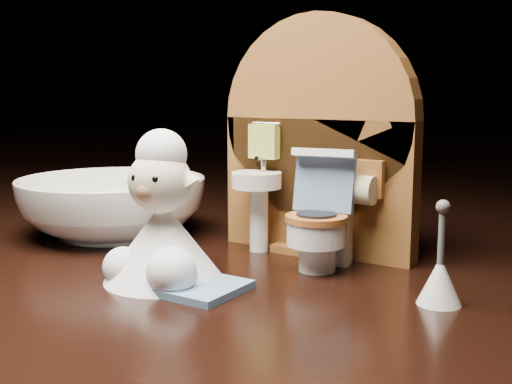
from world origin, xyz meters
The scene contains 6 objects.
backdrop_panel centered at (0.00, 0.06, 0.07)m, with size 0.13×0.05×0.15m.
toy_toilet centered at (0.02, 0.03, 0.03)m, with size 0.04×0.05×0.07m.
bath_mat centered at (-0.02, -0.04, 0.00)m, with size 0.05×0.04×0.00m, color #6182AA.
toilet_brush centered at (0.10, 0.01, 0.01)m, with size 0.02×0.02×0.05m.
plush_lamb centered at (-0.04, -0.04, 0.03)m, with size 0.07×0.07×0.09m.
ceramic_bowl centered at (-0.15, 0.03, 0.02)m, with size 0.13×0.13×0.04m, color white.
Camera 1 is at (0.19, -0.30, 0.10)m, focal length 45.00 mm.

